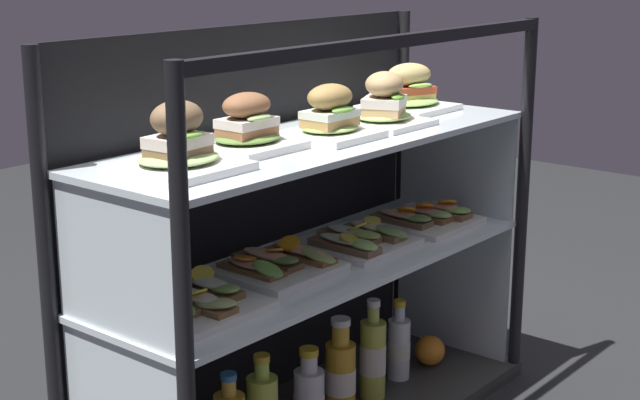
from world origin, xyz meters
name	(u,v)px	position (x,y,z in m)	size (l,w,h in m)	color
case_frame	(280,217)	(0.00, 0.12, 0.50)	(1.18, 0.40, 0.93)	black
riser_lower_tier	(320,345)	(0.00, 0.00, 0.22)	(1.12, 0.34, 0.37)	silver
shelf_lower_glass	(320,264)	(0.00, 0.00, 0.42)	(1.14, 0.36, 0.01)	silver
riser_upper_tier	(320,203)	(0.00, 0.00, 0.56)	(1.12, 0.34, 0.27)	silver
shelf_upper_glass	(320,140)	(0.00, 0.00, 0.70)	(1.14, 0.36, 0.01)	silver
plated_roll_sandwich_far_right	(178,148)	(-0.42, -0.01, 0.75)	(0.21, 0.21, 0.13)	white
plated_roll_sandwich_right_of_center	(247,129)	(-0.20, 0.03, 0.74)	(0.18, 0.18, 0.12)	white
plated_roll_sandwich_mid_right	(332,118)	(0.00, -0.03, 0.75)	(0.18, 0.18, 0.12)	white
plated_roll_sandwich_far_left	(384,105)	(0.19, -0.03, 0.75)	(0.18, 0.18, 0.12)	white
plated_roll_sandwich_mid_left	(409,94)	(0.40, 0.05, 0.74)	(0.20, 0.20, 0.12)	white
open_sandwich_tray_near_right_corner	(194,301)	(-0.39, -0.01, 0.44)	(0.23, 0.23, 0.06)	white
open_sandwich_tray_mid_right	(277,264)	(-0.12, 0.02, 0.44)	(0.23, 0.23, 0.06)	white
open_sandwich_tray_center	(358,239)	(0.14, 0.00, 0.44)	(0.23, 0.24, 0.06)	white
open_sandwich_tray_near_left_corner	(425,217)	(0.39, -0.02, 0.44)	(0.23, 0.23, 0.06)	white
juice_bottle_front_fourth	(340,375)	(0.06, -0.01, 0.13)	(0.07, 0.07, 0.24)	gold
juice_bottle_front_middle	(373,357)	(0.17, -0.02, 0.14)	(0.06, 0.06, 0.25)	#BEC847
juice_bottle_back_left	(399,347)	(0.30, -0.01, 0.12)	(0.06, 0.06, 0.21)	white
orange_fruit_beside_bottles	(430,350)	(0.42, -0.03, 0.08)	(0.08, 0.08, 0.08)	orange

